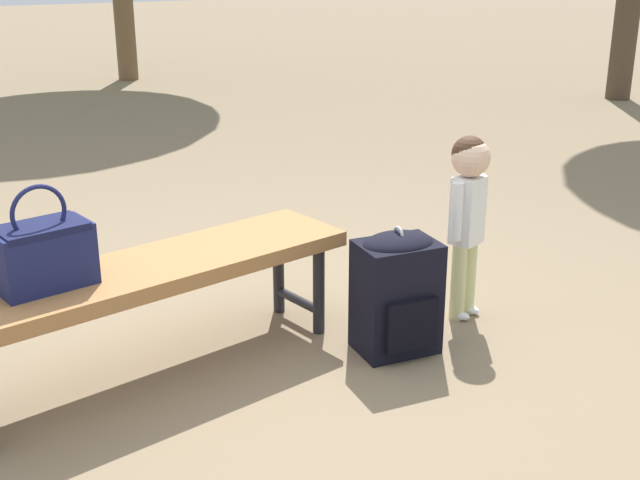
{
  "coord_description": "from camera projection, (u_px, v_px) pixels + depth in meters",
  "views": [
    {
      "loc": [
        -1.1,
        -2.88,
        1.59
      ],
      "look_at": [
        0.2,
        -0.0,
        0.45
      ],
      "focal_mm": 47.13,
      "sensor_mm": 36.0,
      "label": 1
    }
  ],
  "objects": [
    {
      "name": "ground_plane",
      "position": [
        276.0,
        350.0,
        3.44
      ],
      "size": [
        40.0,
        40.0,
        0.0
      ],
      "primitive_type": "plane",
      "color": "#7F6B51",
      "rests_on": "ground"
    },
    {
      "name": "park_bench",
      "position": [
        151.0,
        277.0,
        3.14
      ],
      "size": [
        1.65,
        0.82,
        0.45
      ],
      "color": "#9E6B3D",
      "rests_on": "ground"
    },
    {
      "name": "handbag",
      "position": [
        43.0,
        253.0,
        2.87
      ],
      "size": [
        0.36,
        0.26,
        0.37
      ],
      "color": "#191E4C",
      "rests_on": "park_bench"
    },
    {
      "name": "child_standing",
      "position": [
        468.0,
        200.0,
        3.57
      ],
      "size": [
        0.21,
        0.17,
        0.82
      ],
      "color": "#CCCC8C",
      "rests_on": "ground"
    },
    {
      "name": "backpack_large",
      "position": [
        397.0,
        289.0,
        3.36
      ],
      "size": [
        0.32,
        0.29,
        0.53
      ],
      "color": "black",
      "rests_on": "ground"
    }
  ]
}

